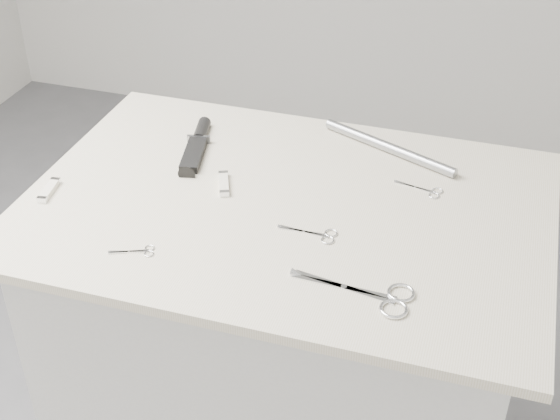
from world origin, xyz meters
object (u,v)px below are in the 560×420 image
(embroidery_scissors_b, at_px, (426,190))
(tiny_scissors, at_px, (138,251))
(plinth, at_px, (285,375))
(pocket_knife_a, at_px, (224,184))
(sheathed_knife, at_px, (197,144))
(metal_rail, at_px, (389,147))
(large_shears, at_px, (378,296))
(embroidery_scissors_a, at_px, (317,234))
(pocket_knife_b, at_px, (49,190))

(embroidery_scissors_b, bearing_deg, tiny_scissors, -130.11)
(plinth, distance_m, pocket_knife_a, 0.49)
(pocket_knife_a, bearing_deg, plinth, -121.17)
(tiny_scissors, relative_size, sheathed_knife, 0.38)
(tiny_scissors, xyz_separation_m, sheathed_knife, (-0.04, 0.37, 0.01))
(tiny_scissors, relative_size, metal_rail, 0.25)
(embroidery_scissors_b, relative_size, sheathed_knife, 0.47)
(pocket_knife_a, distance_m, metal_rail, 0.37)
(large_shears, height_order, tiny_scissors, large_shears)
(embroidery_scissors_a, distance_m, pocket_knife_a, 0.24)
(metal_rail, bearing_deg, embroidery_scissors_a, -101.28)
(pocket_knife_a, xyz_separation_m, metal_rail, (0.29, 0.23, 0.01))
(embroidery_scissors_a, bearing_deg, tiny_scissors, -152.14)
(embroidery_scissors_a, distance_m, tiny_scissors, 0.32)
(plinth, xyz_separation_m, sheathed_knife, (-0.24, 0.15, 0.48))
(large_shears, xyz_separation_m, embroidery_scissors_b, (0.03, 0.34, -0.00))
(embroidery_scissors_a, xyz_separation_m, sheathed_knife, (-0.33, 0.23, 0.01))
(embroidery_scissors_b, distance_m, metal_rail, 0.16)
(tiny_scissors, bearing_deg, metal_rail, 32.18)
(plinth, height_order, metal_rail, metal_rail)
(tiny_scissors, relative_size, pocket_knife_b, 1.00)
(pocket_knife_b, distance_m, metal_rail, 0.70)
(pocket_knife_b, bearing_deg, metal_rail, -68.57)
(embroidery_scissors_b, relative_size, tiny_scissors, 1.23)
(metal_rail, bearing_deg, embroidery_scissors_b, -52.59)
(embroidery_scissors_a, relative_size, embroidery_scissors_b, 1.11)
(sheathed_knife, bearing_deg, plinth, -133.94)
(plinth, relative_size, metal_rail, 2.79)
(plinth, distance_m, tiny_scissors, 0.56)
(tiny_scissors, distance_m, pocket_knife_a, 0.25)
(tiny_scissors, xyz_separation_m, metal_rail, (0.35, 0.47, 0.01))
(embroidery_scissors_a, relative_size, tiny_scissors, 1.36)
(embroidery_scissors_a, bearing_deg, plinth, 137.11)
(embroidery_scissors_b, relative_size, metal_rail, 0.30)
(pocket_knife_a, bearing_deg, embroidery_scissors_b, -97.72)
(plinth, relative_size, large_shears, 4.35)
(metal_rail, bearing_deg, tiny_scissors, -126.64)
(large_shears, bearing_deg, plinth, 141.54)
(tiny_scissors, distance_m, sheathed_knife, 0.38)
(embroidery_scissors_b, bearing_deg, pocket_knife_b, -149.82)
(large_shears, distance_m, pocket_knife_a, 0.43)
(pocket_knife_a, height_order, metal_rail, metal_rail)
(large_shears, xyz_separation_m, metal_rail, (-0.07, 0.47, 0.01))
(plinth, height_order, pocket_knife_a, pocket_knife_a)
(plinth, bearing_deg, large_shears, -44.39)
(embroidery_scissors_a, distance_m, sheathed_knife, 0.40)
(plinth, xyz_separation_m, embroidery_scissors_a, (0.08, -0.08, 0.47))
(embroidery_scissors_a, distance_m, metal_rail, 0.34)
(plinth, bearing_deg, pocket_knife_b, -167.20)
(pocket_knife_b, bearing_deg, embroidery_scissors_b, -81.16)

